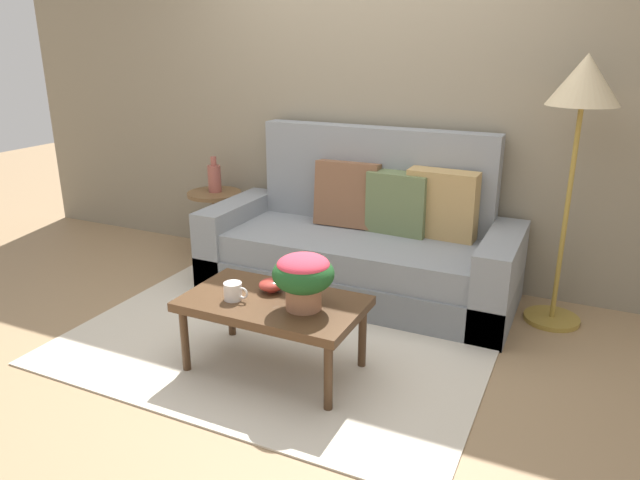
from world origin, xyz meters
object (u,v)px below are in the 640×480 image
side_table (215,212)px  table_vase (214,178)px  coffee_table (273,307)px  couch (362,245)px  floor_lamp (582,102)px  coffee_mug (233,291)px  snack_bowl (272,285)px  potted_plant (303,275)px

side_table → table_vase: bearing=93.7°
coffee_table → side_table: bearing=134.1°
couch → floor_lamp: (1.28, 0.05, 1.03)m
coffee_mug → snack_bowl: 0.22m
coffee_mug → side_table: bearing=128.0°
coffee_table → potted_plant: (0.19, -0.02, 0.23)m
coffee_table → coffee_mug: 0.22m
couch → floor_lamp: bearing=2.1°
floor_lamp → potted_plant: 1.87m
side_table → potted_plant: size_ratio=1.73×
couch → snack_bowl: size_ratio=15.51×
couch → table_vase: (-1.33, 0.15, 0.32)m
potted_plant → coffee_table: bearing=173.0°
couch → coffee_mug: bearing=-99.4°
coffee_table → side_table: (-1.30, 1.35, 0.01)m
couch → table_vase: 1.38m
couch → side_table: bearing=174.3°
side_table → table_vase: 0.28m
table_vase → snack_bowl: bearing=-45.6°
potted_plant → snack_bowl: bearing=155.9°
couch → coffee_mug: couch is taller
couch → table_vase: bearing=173.6°
floor_lamp → coffee_mug: floor_lamp is taller
floor_lamp → potted_plant: floor_lamp is taller
couch → potted_plant: couch is taller
coffee_mug → table_vase: table_vase is taller
coffee_mug → snack_bowl: (0.13, 0.18, -0.01)m
side_table → couch: bearing=-5.7°
table_vase → coffee_table: bearing=-46.2°
floor_lamp → coffee_mug: size_ratio=11.71×
potted_plant → snack_bowl: (-0.25, 0.11, -0.14)m
couch → coffee_mug: 1.32m
floor_lamp → coffee_table: bearing=-136.2°
couch → snack_bowl: (-0.09, -1.12, 0.11)m
side_table → potted_plant: 2.04m
coffee_table → snack_bowl: 0.13m
snack_bowl → potted_plant: bearing=-24.1°
side_table → snack_bowl: size_ratio=3.89×
side_table → potted_plant: potted_plant is taller
floor_lamp → snack_bowl: (-1.37, -1.17, -0.92)m
coffee_table → floor_lamp: 2.08m
coffee_mug → table_vase: size_ratio=0.49×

